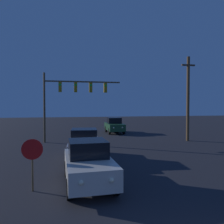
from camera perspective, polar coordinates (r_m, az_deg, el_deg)
The scene contains 6 objects.
car_near at distance 9.37m, azimuth -6.21°, elevation -13.15°, with size 2.00×4.19×1.83m.
car_mid at distance 13.76m, azimuth -7.28°, elevation -8.35°, with size 2.14×4.23×1.83m.
car_far at distance 26.22m, azimuth 0.62°, elevation -3.53°, with size 1.91×4.15×1.83m.
traffic_signal_mast at distance 20.17m, azimuth -10.88°, elevation 4.84°, with size 6.95×0.30×6.21m.
stop_sign at distance 9.02m, azimuth -20.11°, elevation -10.46°, with size 0.79×0.07×2.02m.
utility_pole at distance 21.47m, azimuth 19.23°, elevation 3.58°, with size 1.31×0.28×7.81m.
Camera 1 is at (-2.94, -2.54, 3.30)m, focal length 35.00 mm.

